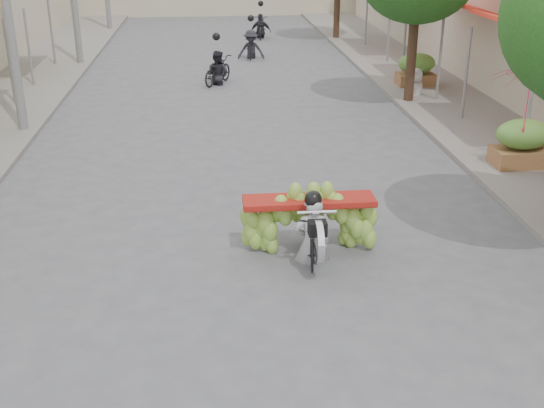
{
  "coord_description": "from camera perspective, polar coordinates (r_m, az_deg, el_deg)",
  "views": [
    {
      "loc": [
        -0.59,
        -5.64,
        5.11
      ],
      "look_at": [
        0.32,
        3.94,
        1.1
      ],
      "focal_mm": 45.0,
      "sensor_mm": 36.0,
      "label": 1
    }
  ],
  "objects": [
    {
      "name": "sidewalk_right",
      "position": [
        22.56,
        14.55,
        8.97
      ],
      "size": [
        4.0,
        60.0,
        0.12
      ],
      "primitive_type": "cube",
      "color": "gray",
      "rests_on": "ground"
    },
    {
      "name": "bg_motorbike_a",
      "position": [
        23.33,
        -4.62,
        11.75
      ],
      "size": [
        1.32,
        1.73,
        1.95
      ],
      "color": "black",
      "rests_on": "ground"
    },
    {
      "name": "banana_motorbike",
      "position": [
        11.03,
        3.24,
        -1.04
      ],
      "size": [
        2.2,
        1.75,
        2.03
      ],
      "color": "black",
      "rests_on": "ground"
    },
    {
      "name": "produce_crate_mid",
      "position": [
        15.86,
        20.25,
        5.11
      ],
      "size": [
        1.2,
        0.88,
        1.16
      ],
      "color": "brown",
      "rests_on": "ground"
    },
    {
      "name": "market_umbrella",
      "position": [
        15.06,
        21.1,
        10.68
      ],
      "size": [
        2.14,
        2.14,
        1.55
      ],
      "rotation": [
        0.0,
        0.0,
        0.31
      ],
      "color": "red",
      "rests_on": "ground"
    },
    {
      "name": "bg_motorbike_c",
      "position": [
        32.84,
        -0.95,
        15.05
      ],
      "size": [
        1.03,
        1.73,
        1.95
      ],
      "color": "black",
      "rests_on": "ground"
    },
    {
      "name": "pedestrian",
      "position": [
        21.7,
        11.99,
        11.08
      ],
      "size": [
        0.95,
        0.81,
        1.65
      ],
      "rotation": [
        0.0,
        0.0,
        3.63
      ],
      "color": "silver",
      "rests_on": "ground"
    },
    {
      "name": "bg_motorbike_b",
      "position": [
        27.76,
        -1.77,
        13.84
      ],
      "size": [
        1.12,
        1.54,
        1.95
      ],
      "color": "black",
      "rests_on": "ground"
    },
    {
      "name": "produce_crate_far",
      "position": [
        23.1,
        11.99,
        11.17
      ],
      "size": [
        1.2,
        0.88,
        1.16
      ],
      "color": "brown",
      "rests_on": "ground"
    }
  ]
}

